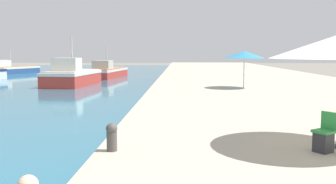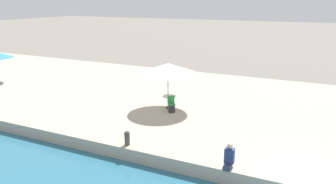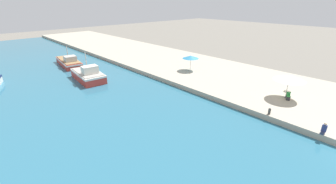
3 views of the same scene
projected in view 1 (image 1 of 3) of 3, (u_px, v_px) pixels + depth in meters
quay_promenade at (241, 78)px, 37.14m from camera, size 16.00×90.00×0.64m
fishing_boat_near at (72, 76)px, 32.24m from camera, size 3.71×7.07×4.20m
fishing_boat_far at (106, 71)px, 42.29m from camera, size 3.65×8.46×3.44m
fishing_boat_distant at (10, 69)px, 49.29m from camera, size 5.31×8.64×3.23m
cafe_umbrella_white at (244, 55)px, 23.52m from camera, size 2.56×2.56×2.34m
cafe_chair_left at (324, 138)px, 8.51m from camera, size 0.58×0.57×0.91m
mooring_bollard at (112, 136)px, 8.60m from camera, size 0.26×0.26×0.65m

